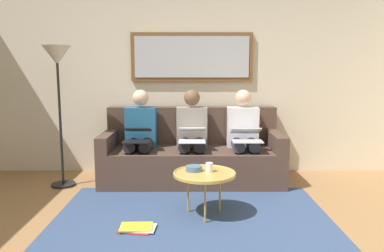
% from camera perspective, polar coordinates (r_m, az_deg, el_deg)
% --- Properties ---
extents(wall_rear, '(6.00, 0.12, 2.60)m').
position_cam_1_polar(wall_rear, '(5.17, -0.03, 7.52)').
color(wall_rear, beige).
rests_on(wall_rear, ground_plane).
extents(area_rug, '(2.60, 1.80, 0.01)m').
position_cam_1_polar(area_rug, '(3.69, 0.04, -13.52)').
color(area_rug, '#33476B').
rests_on(area_rug, ground_plane).
extents(couch, '(2.20, 0.90, 0.90)m').
position_cam_1_polar(couch, '(4.81, -0.02, -4.44)').
color(couch, '#4C382D').
rests_on(couch, ground_plane).
extents(framed_mirror, '(1.60, 0.05, 0.63)m').
position_cam_1_polar(framed_mirror, '(5.08, -0.03, 10.32)').
color(framed_mirror, brown).
extents(coffee_table, '(0.59, 0.59, 0.43)m').
position_cam_1_polar(coffee_table, '(3.61, 1.89, -7.24)').
color(coffee_table, tan).
rests_on(coffee_table, ground_plane).
extents(cup, '(0.07, 0.07, 0.09)m').
position_cam_1_polar(cup, '(3.63, 2.61, -6.21)').
color(cup, silver).
rests_on(cup, coffee_table).
extents(bowl, '(0.16, 0.16, 0.05)m').
position_cam_1_polar(bowl, '(3.66, 0.29, -6.39)').
color(bowl, slate).
rests_on(bowl, coffee_table).
extents(person_left, '(0.38, 0.58, 1.14)m').
position_cam_1_polar(person_left, '(4.73, 7.76, -1.06)').
color(person_left, silver).
rests_on(person_left, couch).
extents(laptop_silver, '(0.35, 0.35, 0.16)m').
position_cam_1_polar(laptop_silver, '(4.50, 8.18, -1.39)').
color(laptop_silver, silver).
extents(person_middle, '(0.38, 0.58, 1.14)m').
position_cam_1_polar(person_middle, '(4.69, -0.01, -1.08)').
color(person_middle, gray).
rests_on(person_middle, couch).
extents(laptop_white, '(0.31, 0.38, 0.16)m').
position_cam_1_polar(laptop_white, '(4.45, -0.00, -1.28)').
color(laptop_white, white).
extents(person_right, '(0.38, 0.58, 1.14)m').
position_cam_1_polar(person_right, '(4.73, -7.79, -1.07)').
color(person_right, '#235B84').
rests_on(person_right, couch).
extents(laptop_black, '(0.31, 0.37, 0.16)m').
position_cam_1_polar(laptop_black, '(4.49, -8.19, -1.30)').
color(laptop_black, black).
extents(magazine_stack, '(0.33, 0.24, 0.03)m').
position_cam_1_polar(magazine_stack, '(3.46, -8.23, -14.91)').
color(magazine_stack, red).
rests_on(magazine_stack, ground_plane).
extents(standing_lamp, '(0.32, 0.32, 1.66)m').
position_cam_1_polar(standing_lamp, '(4.68, -19.52, 7.80)').
color(standing_lamp, black).
rests_on(standing_lamp, ground_plane).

